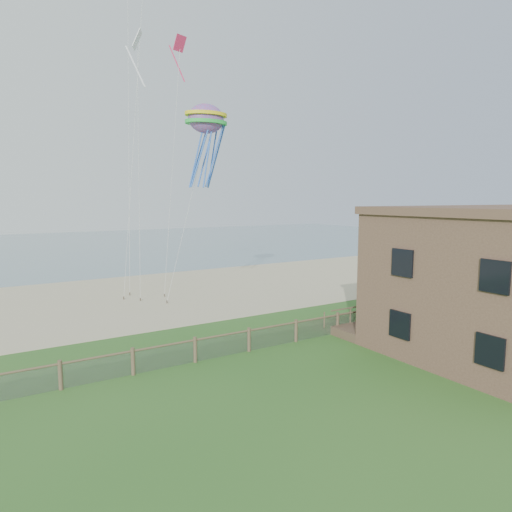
{
  "coord_description": "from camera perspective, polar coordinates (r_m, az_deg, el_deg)",
  "views": [
    {
      "loc": [
        -11.61,
        -13.43,
        7.79
      ],
      "look_at": [
        1.67,
        8.0,
        4.62
      ],
      "focal_mm": 32.0,
      "sensor_mm": 36.0,
      "label": 1
    }
  ],
  "objects": [
    {
      "name": "ground",
      "position": [
        19.39,
        8.66,
        -16.62
      ],
      "size": [
        160.0,
        160.0,
        0.0
      ],
      "primitive_type": "plane",
      "color": "#285A1E",
      "rests_on": "ground"
    },
    {
      "name": "sand_beach",
      "position": [
        38.09,
        -13.39,
        -4.83
      ],
      "size": [
        72.0,
        20.0,
        0.02
      ],
      "primitive_type": "cube",
      "color": "tan",
      "rests_on": "ground"
    },
    {
      "name": "ocean",
      "position": [
        80.65,
        -23.36,
        1.04
      ],
      "size": [
        160.0,
        68.0,
        0.02
      ],
      "primitive_type": "cube",
      "color": "slate",
      "rests_on": "ground"
    },
    {
      "name": "chainlink_fence",
      "position": [
        23.76,
        -0.89,
        -10.58
      ],
      "size": [
        36.2,
        0.2,
        1.25
      ],
      "primitive_type": null,
      "color": "brown",
      "rests_on": "ground"
    },
    {
      "name": "motel_deck",
      "position": [
        31.66,
        20.91,
        -7.1
      ],
      "size": [
        15.0,
        2.0,
        0.5
      ],
      "primitive_type": "cube",
      "color": "brown",
      "rests_on": "ground"
    },
    {
      "name": "picnic_table",
      "position": [
        25.64,
        20.41,
        -10.02
      ],
      "size": [
        2.26,
        1.93,
        0.82
      ],
      "primitive_type": null,
      "rotation": [
        0.0,
        0.0,
        0.26
      ],
      "color": "brown",
      "rests_on": "ground"
    },
    {
      "name": "octopus_kite",
      "position": [
        32.34,
        -6.21,
        13.9
      ],
      "size": [
        3.38,
        2.67,
        6.23
      ],
      "primitive_type": null,
      "rotation": [
        0.0,
        0.0,
        -0.19
      ],
      "color": "#E2234A"
    },
    {
      "name": "kite_white",
      "position": [
        32.56,
        -14.58,
        23.13
      ],
      "size": [
        2.27,
        1.92,
        3.09
      ],
      "primitive_type": null,
      "rotation": [
        0.44,
        0.0,
        1.13
      ],
      "color": "white"
    },
    {
      "name": "kite_red",
      "position": [
        34.25,
        -9.48,
        23.6
      ],
      "size": [
        1.59,
        1.96,
        2.57
      ],
      "primitive_type": null,
      "rotation": [
        0.44,
        0.0,
        0.36
      ],
      "color": "#ED295E"
    }
  ]
}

